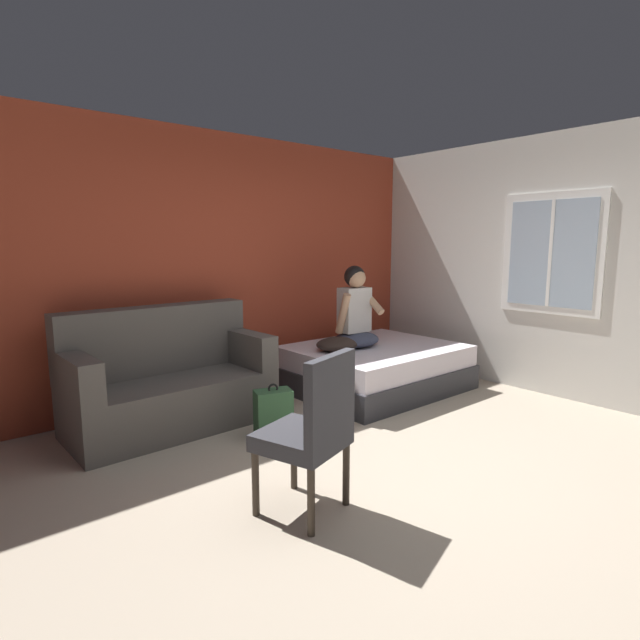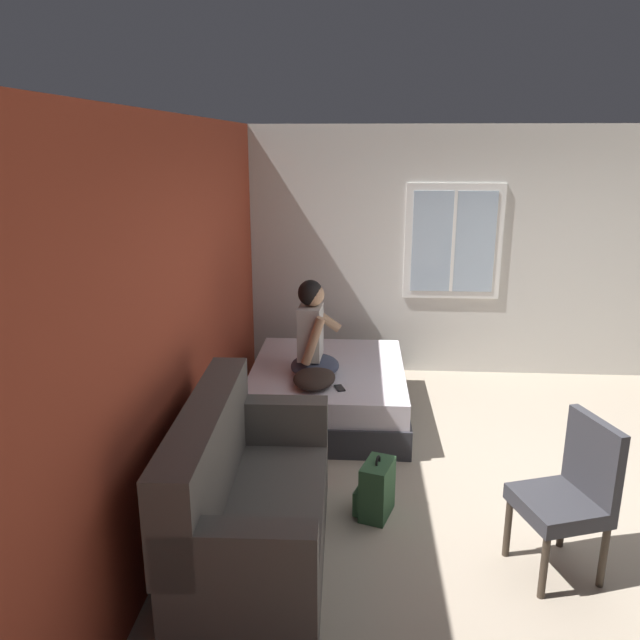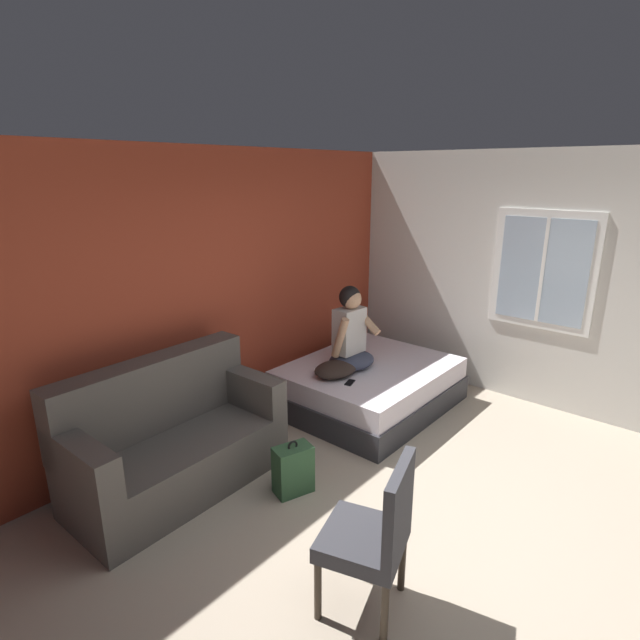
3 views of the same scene
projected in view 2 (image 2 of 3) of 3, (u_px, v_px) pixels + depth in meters
The scene contains 10 objects.
ground_plane at pixel (547, 500), 4.56m from camera, with size 40.00×40.00×0.00m, color tan.
wall_back_accent at pixel (176, 316), 4.35m from camera, with size 10.26×0.16×2.70m, color #993823.
wall_side_with_window at pixel (488, 253), 6.79m from camera, with size 0.19×6.59×2.70m.
bed at pixel (328, 391), 5.93m from camera, with size 1.79×1.47×0.48m.
couch at pixel (245, 504), 3.80m from camera, with size 1.72×0.86×1.04m.
side_chair at pixel (570, 491), 3.69m from camera, with size 0.58×0.58×0.98m.
person_seated at pixel (313, 337), 5.60m from camera, with size 0.54×0.47×0.88m.
backpack at pixel (376, 490), 4.33m from camera, with size 0.34×0.30×0.46m.
throw_pillow at pixel (314, 378), 5.40m from camera, with size 0.48×0.36×0.14m, color #2D231E.
cell_phone at pixel (340, 388), 5.35m from camera, with size 0.07×0.14×0.01m, color black.
Camera 2 is at (-4.12, 1.41, 2.53)m, focal length 35.00 mm.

